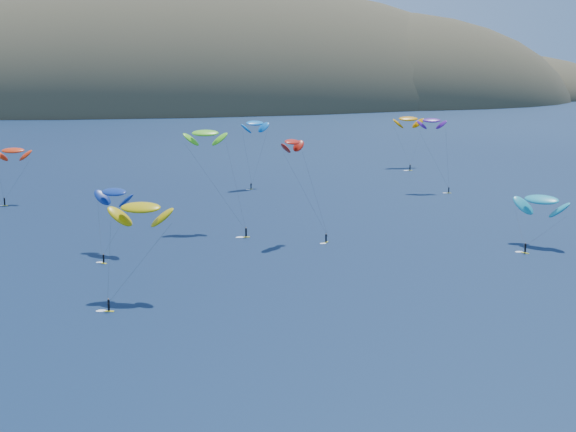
# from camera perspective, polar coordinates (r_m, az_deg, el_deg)

# --- Properties ---
(island) EXTENTS (730.00, 300.00, 210.00)m
(island) POSITION_cam_1_polar(r_m,az_deg,el_deg) (631.47, -6.52, 7.10)
(island) COLOR #3D3526
(island) RESTS_ON ground
(kitesurfer_1) EXTENTS (9.14, 7.33, 16.18)m
(kitesurfer_1) POSITION_cam_1_polar(r_m,az_deg,el_deg) (221.17, -18.97, 4.42)
(kitesurfer_1) COLOR yellow
(kitesurfer_1) RESTS_ON ground
(kitesurfer_2) EXTENTS (12.19, 12.14, 17.37)m
(kitesurfer_2) POSITION_cam_1_polar(r_m,az_deg,el_deg) (130.79, -10.44, 0.58)
(kitesurfer_2) COLOR yellow
(kitesurfer_2) RESTS_ON ground
(kitesurfer_3) EXTENTS (12.32, 14.78, 23.91)m
(kitesurfer_3) POSITION_cam_1_polar(r_m,az_deg,el_deg) (178.78, -5.90, 5.87)
(kitesurfer_3) COLOR yellow
(kitesurfer_3) RESTS_ON ground
(kitesurfer_4) EXTENTS (10.14, 9.50, 21.11)m
(kitesurfer_4) POSITION_cam_1_polar(r_m,az_deg,el_deg) (234.09, -2.37, 6.61)
(kitesurfer_4) COLOR yellow
(kitesurfer_4) RESTS_ON ground
(kitesurfer_5) EXTENTS (12.94, 13.38, 12.40)m
(kitesurfer_5) POSITION_cam_1_polar(r_m,az_deg,el_deg) (172.28, 17.58, 1.12)
(kitesurfer_5) COLOR yellow
(kitesurfer_5) RESTS_ON ground
(kitesurfer_6) EXTENTS (8.69, 9.60, 22.12)m
(kitesurfer_6) POSITION_cam_1_polar(r_m,az_deg,el_deg) (231.00, 10.18, 6.70)
(kitesurfer_6) COLOR yellow
(kitesurfer_6) RESTS_ON ground
(kitesurfer_9) EXTENTS (10.50, 9.03, 22.69)m
(kitesurfer_9) POSITION_cam_1_polar(r_m,az_deg,el_deg) (166.51, 0.31, 5.27)
(kitesurfer_9) COLOR yellow
(kitesurfer_9) RESTS_ON ground
(kitesurfer_10) EXTENTS (9.46, 15.07, 14.45)m
(kitesurfer_10) POSITION_cam_1_polar(r_m,az_deg,el_deg) (161.77, -12.28, 1.67)
(kitesurfer_10) COLOR yellow
(kitesurfer_10) RESTS_ON ground
(kitesurfer_11) EXTENTS (10.52, 13.34, 19.19)m
(kitesurfer_11) POSITION_cam_1_polar(r_m,az_deg,el_deg) (279.16, 8.55, 6.85)
(kitesurfer_11) COLOR yellow
(kitesurfer_11) RESTS_ON ground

